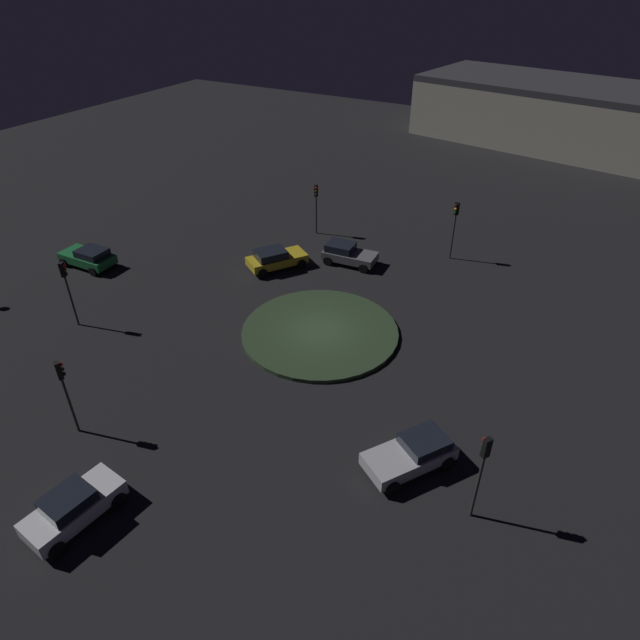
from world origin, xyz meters
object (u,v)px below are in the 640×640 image
(car_silver, at_px, (412,453))
(car_green, at_px, (89,257))
(car_white, at_px, (73,507))
(traffic_light_southeast_near, at_px, (67,282))
(traffic_light_northeast, at_px, (482,462))
(traffic_light_southwest, at_px, (316,199))
(traffic_light_southeast, at_px, (64,383))
(store_building, at_px, (547,112))
(traffic_light_west, at_px, (455,220))
(car_grey, at_px, (348,254))
(car_yellow, at_px, (275,258))

(car_silver, xyz_separation_m, car_green, (-6.14, -27.37, 0.00))
(car_white, xyz_separation_m, traffic_light_southeast_near, (-9.77, -11.27, 2.24))
(traffic_light_northeast, height_order, traffic_light_southwest, traffic_light_northeast)
(traffic_light_southeast, relative_size, traffic_light_southwest, 1.03)
(store_building, bearing_deg, traffic_light_west, 99.77)
(traffic_light_west, distance_m, traffic_light_southwest, 10.95)
(car_silver, distance_m, car_green, 28.05)
(car_grey, distance_m, store_building, 39.76)
(traffic_light_west, bearing_deg, store_building, -164.15)
(car_grey, xyz_separation_m, traffic_light_southeast_near, (15.32, -10.78, 2.29))
(car_yellow, distance_m, traffic_light_west, 13.23)
(car_white, relative_size, traffic_light_northeast, 0.93)
(car_grey, bearing_deg, car_silver, -59.43)
(car_silver, xyz_separation_m, traffic_light_southwest, (-19.12, -15.76, 2.14))
(traffic_light_southeast, bearing_deg, car_green, 72.36)
(traffic_light_northeast, bearing_deg, car_grey, -14.83)
(traffic_light_southwest, bearing_deg, traffic_light_southeast_near, -49.04)
(traffic_light_southwest, bearing_deg, car_yellow, -27.45)
(traffic_light_southeast, height_order, traffic_light_northeast, traffic_light_northeast)
(car_silver, relative_size, store_building, 0.14)
(traffic_light_west, relative_size, traffic_light_southeast_near, 1.02)
(car_white, height_order, car_grey, car_white)
(traffic_light_west, relative_size, store_building, 0.14)
(car_yellow, height_order, car_white, car_white)
(car_green, xyz_separation_m, car_grey, (-9.63, 16.14, 0.01))
(traffic_light_west, bearing_deg, car_silver, 29.20)
(traffic_light_west, relative_size, traffic_light_southwest, 1.08)
(car_yellow, distance_m, traffic_light_northeast, 23.20)
(car_white, relative_size, traffic_light_southeast_near, 0.95)
(car_green, height_order, traffic_light_southwest, traffic_light_southwest)
(traffic_light_southeast, bearing_deg, store_building, 16.63)
(car_white, bearing_deg, car_silver, -42.22)
(car_yellow, bearing_deg, traffic_light_southeast_near, -175.30)
(traffic_light_southeast, distance_m, traffic_light_west, 27.79)
(car_yellow, xyz_separation_m, car_grey, (-3.23, 4.18, -0.01))
(car_silver, distance_m, car_grey, 19.36)
(car_green, bearing_deg, store_building, -116.07)
(car_yellow, bearing_deg, car_green, 151.46)
(traffic_light_southeast, bearing_deg, car_grey, 16.52)
(car_yellow, relative_size, traffic_light_southeast, 1.08)
(traffic_light_northeast, xyz_separation_m, store_building, (-56.22, -8.10, 0.30))
(traffic_light_southeast, relative_size, traffic_light_southeast_near, 0.97)
(car_white, relative_size, store_building, 0.13)
(store_building, bearing_deg, car_yellow, 85.77)
(car_white, bearing_deg, car_green, 53.92)
(traffic_light_southeast, relative_size, traffic_light_west, 0.95)
(car_silver, relative_size, traffic_light_southwest, 1.08)
(car_green, xyz_separation_m, traffic_light_southeast_near, (5.69, 5.36, 2.30))
(traffic_light_southwest, bearing_deg, traffic_light_northeast, 12.21)
(car_white, bearing_deg, traffic_light_west, -4.41)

